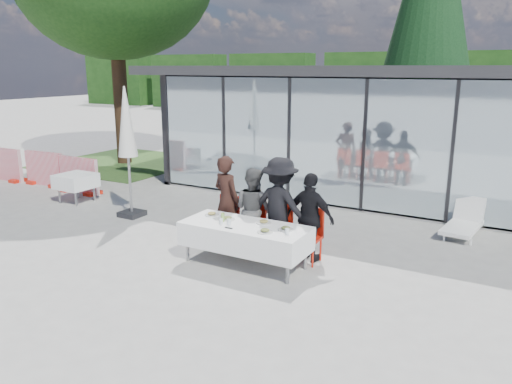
% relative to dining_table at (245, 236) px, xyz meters
% --- Properties ---
extents(ground, '(90.00, 90.00, 0.00)m').
position_rel_dining_table_xyz_m(ground, '(-0.27, 0.17, -0.54)').
color(ground, '#9E9C95').
rests_on(ground, ground).
extents(pavilion, '(14.80, 8.80, 3.44)m').
position_rel_dining_table_xyz_m(pavilion, '(1.74, 8.34, 1.61)').
color(pavilion, gray).
rests_on(pavilion, ground).
extents(treeline, '(62.50, 2.00, 4.40)m').
position_rel_dining_table_xyz_m(treeline, '(-2.27, 28.17, 1.66)').
color(treeline, '#143310').
rests_on(treeline, ground).
extents(dining_table, '(2.26, 0.96, 0.75)m').
position_rel_dining_table_xyz_m(dining_table, '(0.00, 0.00, 0.00)').
color(dining_table, white).
rests_on(dining_table, ground).
extents(diner_a, '(0.80, 0.80, 1.77)m').
position_rel_dining_table_xyz_m(diner_a, '(-0.86, 0.76, 0.35)').
color(diner_a, '#301A15').
rests_on(diner_a, ground).
extents(diner_chair_a, '(0.44, 0.44, 0.97)m').
position_rel_dining_table_xyz_m(diner_chair_a, '(-0.86, 0.75, -0.00)').
color(diner_chair_a, red).
rests_on(diner_chair_a, ground).
extents(diner_b, '(0.94, 0.94, 1.60)m').
position_rel_dining_table_xyz_m(diner_b, '(-0.27, 0.76, 0.26)').
color(diner_b, '#545454').
rests_on(diner_b, ground).
extents(diner_chair_b, '(0.44, 0.44, 0.97)m').
position_rel_dining_table_xyz_m(diner_chair_b, '(-0.27, 0.75, -0.00)').
color(diner_chair_b, red).
rests_on(diner_chair_b, ground).
extents(diner_c, '(1.30, 1.30, 1.84)m').
position_rel_dining_table_xyz_m(diner_c, '(0.30, 0.76, 0.38)').
color(diner_c, black).
rests_on(diner_c, ground).
extents(diner_chair_c, '(0.44, 0.44, 0.97)m').
position_rel_dining_table_xyz_m(diner_chair_c, '(0.30, 0.75, -0.00)').
color(diner_chair_c, red).
rests_on(diner_chair_c, ground).
extents(diner_d, '(1.09, 1.09, 1.62)m').
position_rel_dining_table_xyz_m(diner_d, '(0.90, 0.76, 0.27)').
color(diner_d, black).
rests_on(diner_d, ground).
extents(diner_chair_d, '(0.44, 0.44, 0.97)m').
position_rel_dining_table_xyz_m(diner_chair_d, '(0.90, 0.75, -0.00)').
color(diner_chair_d, red).
rests_on(diner_chair_d, ground).
extents(plate_a, '(0.27, 0.27, 0.07)m').
position_rel_dining_table_xyz_m(plate_a, '(-0.81, 0.17, 0.24)').
color(plate_a, silver).
rests_on(plate_a, dining_table).
extents(plate_b, '(0.27, 0.27, 0.07)m').
position_rel_dining_table_xyz_m(plate_b, '(-0.42, 0.09, 0.24)').
color(plate_b, silver).
rests_on(plate_b, dining_table).
extents(plate_c, '(0.27, 0.27, 0.07)m').
position_rel_dining_table_xyz_m(plate_c, '(0.25, 0.22, 0.24)').
color(plate_c, silver).
rests_on(plate_c, dining_table).
extents(plate_d, '(0.27, 0.27, 0.07)m').
position_rel_dining_table_xyz_m(plate_d, '(0.75, 0.08, 0.24)').
color(plate_d, silver).
rests_on(plate_d, dining_table).
extents(plate_extra, '(0.27, 0.27, 0.07)m').
position_rel_dining_table_xyz_m(plate_extra, '(0.51, -0.21, 0.24)').
color(plate_extra, silver).
rests_on(plate_extra, dining_table).
extents(juice_bottle, '(0.06, 0.06, 0.15)m').
position_rel_dining_table_xyz_m(juice_bottle, '(-0.43, -0.04, 0.29)').
color(juice_bottle, '#81B24A').
rests_on(juice_bottle, dining_table).
extents(drinking_glasses, '(1.32, 0.14, 0.10)m').
position_rel_dining_table_xyz_m(drinking_glasses, '(0.08, -0.14, 0.26)').
color(drinking_glasses, silver).
rests_on(drinking_glasses, dining_table).
extents(folded_eyeglasses, '(0.14, 0.03, 0.01)m').
position_rel_dining_table_xyz_m(folded_eyeglasses, '(-0.13, -0.32, 0.22)').
color(folded_eyeglasses, black).
rests_on(folded_eyeglasses, dining_table).
extents(spare_table_left, '(0.86, 0.86, 0.74)m').
position_rel_dining_table_xyz_m(spare_table_left, '(-5.95, 1.50, 0.02)').
color(spare_table_left, white).
rests_on(spare_table_left, ground).
extents(market_umbrella, '(0.50, 0.50, 3.00)m').
position_rel_dining_table_xyz_m(market_umbrella, '(-3.84, 1.25, 1.46)').
color(market_umbrella, black).
rests_on(market_umbrella, ground).
extents(lounger, '(0.75, 1.39, 0.72)m').
position_rel_dining_table_xyz_m(lounger, '(3.13, 3.73, -0.28)').
color(lounger, white).
rests_on(lounger, ground).
extents(grass_patch, '(5.00, 5.00, 0.02)m').
position_rel_dining_table_xyz_m(grass_patch, '(-8.77, 6.17, -0.53)').
color(grass_patch, '#385926').
rests_on(grass_patch, ground).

